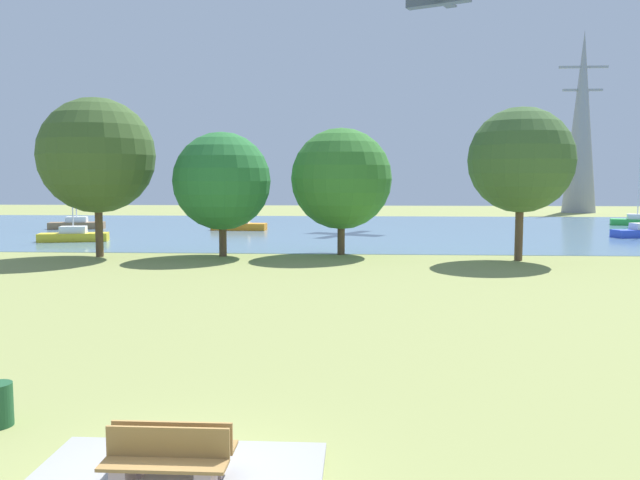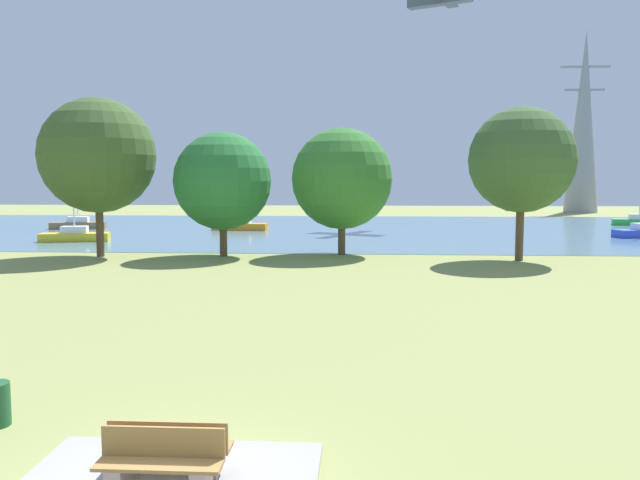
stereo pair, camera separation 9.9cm
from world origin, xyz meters
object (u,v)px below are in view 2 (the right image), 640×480
object	(u,v)px
bench_facing_water	(171,451)
tree_east_far	(522,160)
sailboat_brown	(78,224)
sailboat_green	(639,221)
tree_east_near	(223,181)
tree_mid_shore	(342,179)
sailboat_yellow	(75,235)
bench_facing_inland	(160,467)
electricity_pylon	(583,122)
sailboat_orange	(240,225)
tree_west_near	(98,156)

from	to	relation	value
bench_facing_water	tree_east_far	distance (m)	30.19
sailboat_brown	sailboat_green	size ratio (longest dim) A/B	1.00
tree_east_near	tree_mid_shore	bearing A→B (deg)	9.93
tree_mid_shore	tree_east_far	distance (m)	10.25
sailboat_yellow	bench_facing_inland	bearing A→B (deg)	-64.28
sailboat_brown	sailboat_yellow	distance (m)	12.62
bench_facing_inland	sailboat_brown	world-z (taller)	sailboat_brown
bench_facing_inland	sailboat_brown	xyz separation A→B (m)	(-22.78, 48.78, 0.00)
sailboat_yellow	electricity_pylon	distance (m)	67.87
sailboat_orange	tree_mid_shore	bearing A→B (deg)	-62.23
bench_facing_water	sailboat_orange	bearing A→B (deg)	99.30
sailboat_yellow	tree_east_near	xyz separation A→B (m)	(12.68, -8.21, 3.95)
sailboat_brown	electricity_pylon	bearing A→B (deg)	30.38
bench_facing_water	bench_facing_inland	distance (m)	0.54
sailboat_brown	tree_mid_shore	bearing A→B (deg)	-37.29
bench_facing_water	tree_west_near	size ratio (longest dim) A/B	0.20
tree_east_far	tree_west_near	bearing A→B (deg)	179.15
tree_east_far	bench_facing_inland	bearing A→B (deg)	-112.65
sailboat_orange	electricity_pylon	bearing A→B (deg)	39.31
sailboat_orange	tree_east_far	distance (m)	28.57
tree_west_near	tree_east_far	xyz separation A→B (m)	(24.02, -0.36, -0.31)
tree_east_far	sailboat_green	bearing A→B (deg)	57.25
sailboat_brown	tree_east_far	distance (m)	40.58
sailboat_orange	bench_facing_inland	bearing A→B (deg)	-80.80
sailboat_yellow	tree_mid_shore	bearing A→B (deg)	-19.66
sailboat_brown	tree_west_near	xyz separation A→B (m)	(10.41, -20.50, 5.40)
sailboat_green	tree_west_near	bearing A→B (deg)	-146.47
tree_east_far	electricity_pylon	bearing A→B (deg)	68.67
bench_facing_water	sailboat_green	bearing A→B (deg)	61.80
sailboat_yellow	tree_west_near	size ratio (longest dim) A/B	0.60
bench_facing_water	tree_east_near	world-z (taller)	tree_east_near
sailboat_yellow	sailboat_orange	size ratio (longest dim) A/B	0.95
sailboat_green	tree_east_far	size ratio (longest dim) A/B	0.92
tree_west_near	tree_mid_shore	distance (m)	14.26
bench_facing_inland	tree_east_far	xyz separation A→B (m)	(11.65, 27.92, 5.09)
bench_facing_water	tree_west_near	xyz separation A→B (m)	(-12.37, 27.74, 5.40)
sailboat_orange	tree_east_near	size ratio (longest dim) A/B	0.80
tree_east_far	sailboat_yellow	bearing A→B (deg)	162.67
tree_west_near	tree_east_far	size ratio (longest dim) A/B	1.09
sailboat_orange	tree_west_near	distance (m)	21.15
tree_west_near	bench_facing_water	bearing A→B (deg)	-65.97
sailboat_yellow	tree_east_near	bearing A→B (deg)	-32.93
tree_mid_shore	bench_facing_inland	bearing A→B (deg)	-93.23
sailboat_brown	tree_west_near	bearing A→B (deg)	-63.09
sailboat_brown	sailboat_orange	distance (m)	14.98
sailboat_orange	sailboat_brown	bearing A→B (deg)	177.78
sailboat_green	tree_east_near	size ratio (longest dim) A/B	1.07
sailboat_brown	sailboat_yellow	size ratio (longest dim) A/B	1.41
tree_mid_shore	tree_east_far	bearing A→B (deg)	-12.58
bench_facing_water	sailboat_orange	world-z (taller)	sailboat_orange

